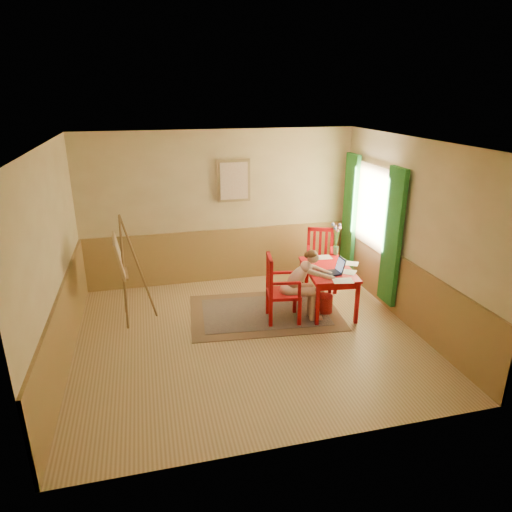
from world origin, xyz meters
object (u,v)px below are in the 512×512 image
object	(u,v)px
table	(328,273)
easel	(122,260)
chair_back	(319,259)
chair_left	(280,289)
laptop	(333,270)
figure	(302,282)

from	to	relation	value
table	easel	distance (m)	3.25
chair_back	easel	distance (m)	3.49
chair_left	chair_back	size ratio (longest dim) A/B	1.00
table	laptop	world-z (taller)	laptop
chair_back	figure	size ratio (longest dim) A/B	0.94
table	easel	bearing A→B (deg)	173.33
laptop	figure	bearing A→B (deg)	-177.00
chair_left	chair_back	world-z (taller)	chair_back
chair_left	laptop	xyz separation A→B (m)	(0.86, -0.01, 0.23)
figure	laptop	size ratio (longest dim) A/B	2.79
figure	laptop	distance (m)	0.53
table	easel	size ratio (longest dim) A/B	0.74
laptop	chair_back	bearing A→B (deg)	78.47
figure	laptop	bearing A→B (deg)	3.00
chair_back	laptop	distance (m)	1.17
easel	laptop	bearing A→B (deg)	-10.51
chair_back	laptop	size ratio (longest dim) A/B	2.61
laptop	table	bearing A→B (deg)	83.90
laptop	easel	bearing A→B (deg)	169.49
chair_back	laptop	xyz separation A→B (m)	(-0.23, -1.12, 0.23)
laptop	easel	world-z (taller)	easel
easel	table	bearing A→B (deg)	-6.67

